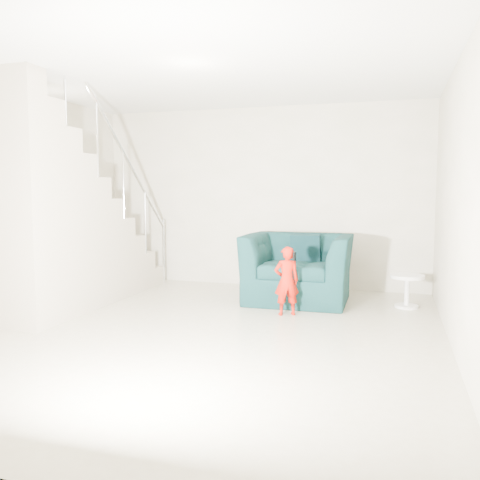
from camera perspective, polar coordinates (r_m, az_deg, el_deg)
name	(u,v)px	position (r m, az deg, el deg)	size (l,w,h in m)	color
floor	(192,333)	(5.33, -5.39, -10.31)	(5.50, 5.50, 0.00)	gray
ceiling	(190,63)	(5.27, -5.67, 19.20)	(5.50, 5.50, 0.00)	silver
back_wall	(260,197)	(7.74, 2.28, 4.79)	(5.00, 5.00, 0.00)	#A5A186
right_wall	(461,203)	(4.77, 23.53, 3.83)	(5.50, 5.50, 0.00)	#A5A186
armchair	(298,268)	(6.74, 6.54, -3.12)	(1.36, 1.18, 0.88)	black
toddler	(287,281)	(5.97, 5.26, -4.59)	(0.29, 0.19, 0.81)	#8E0404
side_table	(407,286)	(6.67, 18.25, -4.88)	(0.41, 0.41, 0.41)	silver
staircase	(57,232)	(6.62, -19.82, 0.84)	(1.02, 3.03, 3.62)	#ADA089
cushion	(305,248)	(6.93, 7.36, -0.87)	(0.40, 0.11, 0.38)	black
throw	(255,258)	(6.82, 1.70, -2.02)	(0.05, 0.55, 0.61)	black
phone	(294,256)	(5.85, 6.13, -1.84)	(0.02, 0.05, 0.10)	black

